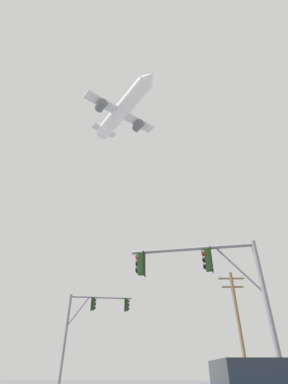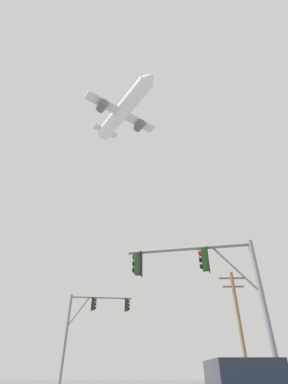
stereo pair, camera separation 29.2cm
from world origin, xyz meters
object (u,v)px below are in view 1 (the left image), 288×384
at_px(airplane, 122,110).
at_px(signal_pole_near, 213,279).
at_px(signal_pole_far, 89,318).
at_px(utility_pole, 239,324).

bearing_deg(airplane, signal_pole_near, -74.45).
height_order(signal_pole_near, signal_pole_far, signal_pole_far).
relative_size(signal_pole_near, signal_pole_far, 0.89).
distance_m(signal_pole_near, airplane, 50.31).
distance_m(signal_pole_far, airplane, 43.84).
relative_size(signal_pole_far, airplane, 0.37).
xyz_separation_m(signal_pole_far, utility_pole, (11.71, 0.67, -0.31)).
bearing_deg(airplane, utility_pole, -49.58).
distance_m(signal_pole_near, utility_pole, 13.67).
xyz_separation_m(signal_pole_near, signal_pole_far, (-7.15, 12.22, 0.48)).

